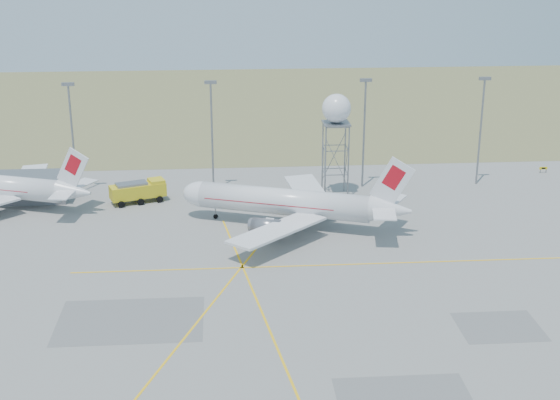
{
  "coord_description": "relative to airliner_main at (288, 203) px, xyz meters",
  "views": [
    {
      "loc": [
        -8.02,
        -72.42,
        45.58
      ],
      "look_at": [
        0.46,
        40.0,
        6.67
      ],
      "focal_mm": 50.0,
      "sensor_mm": 36.0,
      "label": 1
    }
  ],
  "objects": [
    {
      "name": "mast_a",
      "position": [
        -37.24,
        19.75,
        8.07
      ],
      "size": [
        2.2,
        0.5,
        20.5
      ],
      "color": "slate",
      "rests_on": "ground"
    },
    {
      "name": "mast_d",
      "position": [
        37.76,
        19.75,
        8.07
      ],
      "size": [
        2.2,
        0.5,
        20.5
      ],
      "color": "slate",
      "rests_on": "ground"
    },
    {
      "name": "grass_strip",
      "position": [
        -2.24,
        93.75,
        -3.99
      ],
      "size": [
        400.0,
        120.0,
        0.03
      ],
      "primitive_type": "cube",
      "color": "#636A3A",
      "rests_on": "ground"
    },
    {
      "name": "radar_tower",
      "position": [
        9.85,
        15.25,
        6.46
      ],
      "size": [
        5.15,
        5.15,
        18.65
      ],
      "color": "slate",
      "rests_on": "ground"
    },
    {
      "name": "fire_truck",
      "position": [
        -25.29,
        13.84,
        -2.15
      ],
      "size": [
        10.19,
        6.36,
        3.87
      ],
      "rotation": [
        0.0,
        0.0,
        0.34
      ],
      "color": "gold",
      "rests_on": "ground"
    },
    {
      "name": "taxi_sign_near",
      "position": [
        53.36,
        25.74,
        -3.12
      ],
      "size": [
        1.6,
        0.17,
        1.2
      ],
      "color": "black",
      "rests_on": "ground"
    },
    {
      "name": "mast_c",
      "position": [
        15.76,
        19.75,
        8.07
      ],
      "size": [
        2.2,
        0.5,
        20.5
      ],
      "color": "slate",
      "rests_on": "ground"
    },
    {
      "name": "airliner_main",
      "position": [
        0.0,
        0.0,
        0.0
      ],
      "size": [
        37.3,
        35.08,
        13.07
      ],
      "rotation": [
        0.0,
        0.0,
        2.79
      ],
      "color": "silver",
      "rests_on": "ground"
    },
    {
      "name": "building_grey",
      "position": [
        -47.24,
        17.75,
        -2.03
      ],
      "size": [
        19.0,
        10.0,
        3.9
      ],
      "color": "gray",
      "rests_on": "ground"
    },
    {
      "name": "ground",
      "position": [
        -2.24,
        -46.25,
        -4.0
      ],
      "size": [
        400.0,
        400.0,
        0.0
      ],
      "primitive_type": "plane",
      "color": "gray",
      "rests_on": "ground"
    },
    {
      "name": "mast_b",
      "position": [
        -12.24,
        19.75,
        8.07
      ],
      "size": [
        2.2,
        0.5,
        20.5
      ],
      "color": "slate",
      "rests_on": "ground"
    }
  ]
}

